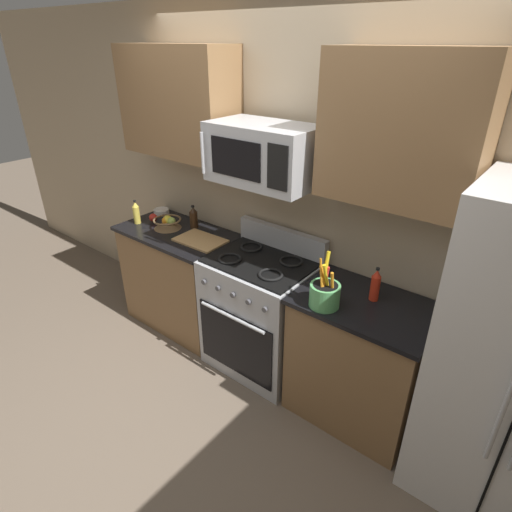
# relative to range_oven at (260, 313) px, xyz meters

# --- Properties ---
(ground_plane) EXTENTS (16.00, 16.00, 0.00)m
(ground_plane) POSITION_rel_range_oven_xyz_m (0.00, -0.69, -0.47)
(ground_plane) COLOR #6B5B4C
(wall_back) EXTENTS (8.00, 0.10, 2.60)m
(wall_back) POSITION_rel_range_oven_xyz_m (0.00, 0.36, 0.83)
(wall_back) COLOR tan
(wall_back) RESTS_ON ground
(counter_left) EXTENTS (1.01, 0.58, 0.91)m
(counter_left) POSITION_rel_range_oven_xyz_m (-0.89, -0.00, -0.02)
(counter_left) COLOR olive
(counter_left) RESTS_ON ground
(range_oven) EXTENTS (0.76, 0.63, 1.09)m
(range_oven) POSITION_rel_range_oven_xyz_m (0.00, 0.00, 0.00)
(range_oven) COLOR #B2B5BA
(range_oven) RESTS_ON ground
(counter_right) EXTENTS (0.85, 0.58, 0.91)m
(counter_right) POSITION_rel_range_oven_xyz_m (0.82, -0.00, -0.02)
(counter_right) COLOR olive
(counter_right) RESTS_ON ground
(microwave) EXTENTS (0.70, 0.44, 0.37)m
(microwave) POSITION_rel_range_oven_xyz_m (-0.00, 0.03, 1.21)
(microwave) COLOR #B2B5BA
(upper_cabinets_left) EXTENTS (1.00, 0.34, 0.79)m
(upper_cabinets_left) POSITION_rel_range_oven_xyz_m (-0.90, 0.14, 1.44)
(upper_cabinets_left) COLOR olive
(upper_cabinets_right) EXTENTS (0.84, 0.34, 0.79)m
(upper_cabinets_right) POSITION_rel_range_oven_xyz_m (0.82, 0.14, 1.44)
(upper_cabinets_right) COLOR olive
(utensil_crock) EXTENTS (0.18, 0.18, 0.34)m
(utensil_crock) POSITION_rel_range_oven_xyz_m (0.63, -0.19, 0.52)
(utensil_crock) COLOR #59AD66
(utensil_crock) RESTS_ON counter_right
(fruit_basket) EXTENTS (0.24, 0.24, 0.11)m
(fruit_basket) POSITION_rel_range_oven_xyz_m (-0.99, -0.00, 0.49)
(fruit_basket) COLOR brown
(fruit_basket) RESTS_ON counter_left
(apple_loose) EXTENTS (0.07, 0.07, 0.07)m
(apple_loose) POSITION_rel_range_oven_xyz_m (-1.20, 0.01, 0.47)
(apple_loose) COLOR red
(apple_loose) RESTS_ON counter_left
(cutting_board) EXTENTS (0.39, 0.27, 0.02)m
(cutting_board) POSITION_rel_range_oven_xyz_m (-0.59, -0.02, 0.44)
(cutting_board) COLOR tan
(cutting_board) RESTS_ON counter_left
(bottle_hot_sauce) EXTENTS (0.06, 0.06, 0.22)m
(bottle_hot_sauce) POSITION_rel_range_oven_xyz_m (0.83, 0.06, 0.54)
(bottle_hot_sauce) COLOR red
(bottle_hot_sauce) RESTS_ON counter_right
(bottle_soy) EXTENTS (0.07, 0.07, 0.20)m
(bottle_soy) POSITION_rel_range_oven_xyz_m (-0.82, 0.14, 0.53)
(bottle_soy) COLOR #382314
(bottle_soy) RESTS_ON counter_left
(bottle_oil) EXTENTS (0.06, 0.06, 0.21)m
(bottle_oil) POSITION_rel_range_oven_xyz_m (-1.28, -0.10, 0.53)
(bottle_oil) COLOR gold
(bottle_oil) RESTS_ON counter_left
(prep_bowl) EXTENTS (0.14, 0.14, 0.05)m
(prep_bowl) POSITION_rel_range_oven_xyz_m (-1.28, 0.17, 0.46)
(prep_bowl) COLOR white
(prep_bowl) RESTS_ON counter_left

